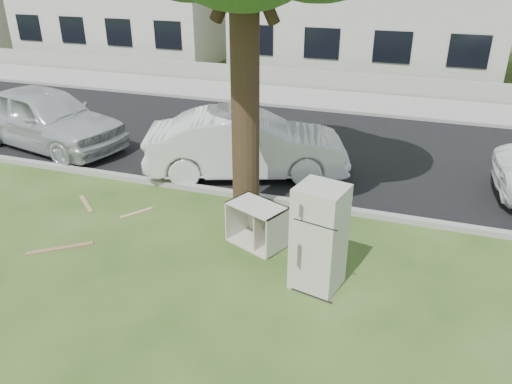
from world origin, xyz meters
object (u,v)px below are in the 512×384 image
(car_left, at_px, (46,117))
(car_center, at_px, (247,144))
(cabinet, at_px, (257,225))
(fridge, at_px, (319,238))

(car_left, bearing_deg, car_center, -78.31)
(car_center, relative_size, car_left, 0.98)
(cabinet, height_order, car_left, car_left)
(cabinet, height_order, car_center, car_center)
(cabinet, xyz_separation_m, car_center, (-1.26, 2.96, 0.38))
(fridge, height_order, cabinet, fridge)
(fridge, xyz_separation_m, car_left, (-8.44, 3.96, -0.05))
(fridge, distance_m, car_center, 4.63)
(cabinet, relative_size, car_left, 0.21)
(car_center, height_order, car_left, car_left)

